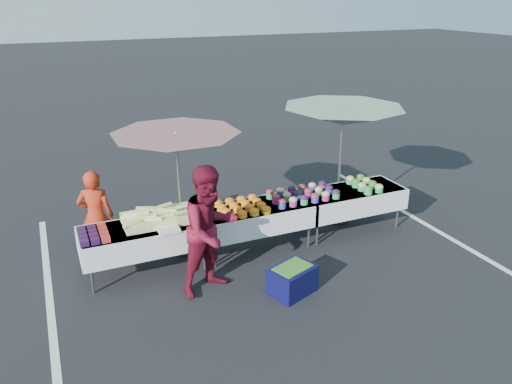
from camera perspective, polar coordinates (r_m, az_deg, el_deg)
name	(u,v)px	position (r m, az deg, el deg)	size (l,w,h in m)	color
ground	(256,248)	(8.28, 0.00, -6.43)	(80.00, 80.00, 0.00)	black
stripe_left	(49,292)	(7.75, -22.60, -10.46)	(0.10, 5.00, 0.00)	silver
stripe_right	(411,215)	(9.88, 17.27, -2.58)	(0.10, 5.00, 0.00)	silver
table_left	(144,237)	(7.55, -12.65, -4.99)	(1.86, 0.81, 0.75)	white
table_center	(256,216)	(8.02, 0.00, -2.76)	(1.86, 0.81, 0.75)	white
table_right	(350,199)	(8.84, 10.74, -0.75)	(1.86, 0.81, 0.75)	white
berry_punnets	(93,234)	(7.34, -18.12, -4.63)	(0.40, 0.54, 0.08)	black
corn_pile	(158,217)	(7.52, -11.13, -2.82)	(1.16, 0.57, 0.26)	#BCDE72
plastic_bags	(169,229)	(7.26, -9.97, -4.24)	(0.30, 0.25, 0.05)	white
carrot_bowls	(242,206)	(7.84, -1.64, -1.66)	(0.75, 0.69, 0.11)	gold
potato_cups	(303,194)	(8.28, 5.40, -0.20)	(1.14, 0.58, 0.16)	#263FB2
bean_baskets	(364,184)	(8.89, 12.28, 0.91)	(0.36, 0.68, 0.15)	green
vendor	(96,216)	(8.02, -17.81, -2.65)	(0.54, 0.35, 1.48)	#AE2C13
customer	(211,230)	(6.83, -5.20, -4.35)	(0.89, 0.70, 1.84)	maroon
umbrella_left	(176,143)	(7.60, -9.09, 5.50)	(2.55, 2.55, 2.01)	black
umbrella_right	(343,117)	(8.74, 9.90, 8.45)	(2.37, 2.37, 2.15)	black
storage_bin	(292,279)	(7.08, 4.17, -9.91)	(0.73, 0.64, 0.41)	#0B0C3A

